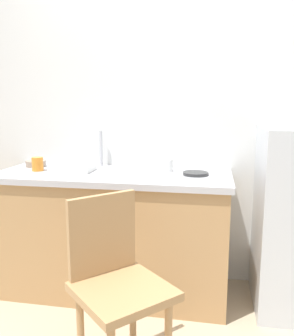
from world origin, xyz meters
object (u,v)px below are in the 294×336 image
chair (116,280)px  dish_tray (73,167)px  cup_orange (38,164)px  terracotta_bowl (36,164)px  cup_white (168,165)px  hotplate (196,174)px

chair → dish_tray: 1.05m
chair → cup_orange: cup_orange is taller
terracotta_bowl → cup_orange: size_ratio=1.53×
cup_white → terracotta_bowl: bearing=178.9°
terracotta_bowl → hotplate: size_ratio=0.86×
dish_tray → cup_orange: cup_orange is taller
chair → cup_white: 1.01m
dish_tray → cup_white: (0.65, 0.10, 0.02)m
chair → cup_orange: (-0.78, 0.78, 0.41)m
dish_tray → cup_orange: 0.25m
cup_orange → dish_tray: bearing=8.0°
terracotta_bowl → cup_white: size_ratio=1.70×
dish_tray → cup_white: bearing=9.0°
cup_orange → cup_white: (0.90, 0.14, -0.00)m
dish_tray → cup_orange: (-0.25, -0.03, 0.02)m
terracotta_bowl → cup_white: 1.00m
dish_tray → cup_orange: bearing=-172.0°
hotplate → cup_orange: 1.10m
chair → cup_orange: bearing=89.1°
cup_white → cup_orange: bearing=-171.3°
dish_tray → hotplate: dish_tray is taller
dish_tray → cup_white: cup_white is taller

